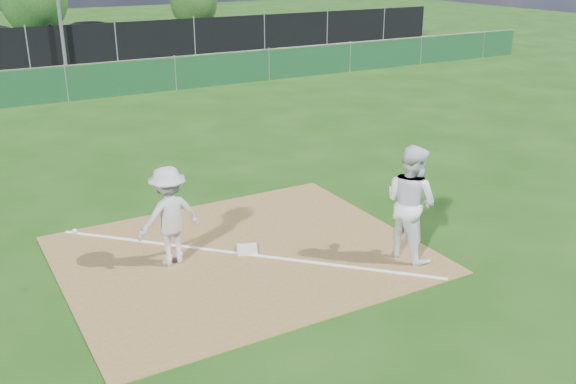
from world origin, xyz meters
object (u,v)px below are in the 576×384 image
object	(u,v)px
first_base	(247,249)
runner	(411,202)
play_at_first	(169,216)
car_right	(100,35)
car_mid	(2,41)
tree_right	(194,2)

from	to	relation	value
first_base	runner	distance (m)	2.94
first_base	play_at_first	bearing A→B (deg)	168.98
runner	car_right	bearing A→B (deg)	-14.04
first_base	runner	bearing A→B (deg)	-32.84
runner	car_mid	size ratio (longest dim) A/B	0.48
first_base	runner	xyz separation A→B (m)	(2.34, -1.51, 0.95)
play_at_first	car_mid	distance (m)	26.53
play_at_first	tree_right	size ratio (longest dim) A/B	0.61
first_base	car_mid	bearing A→B (deg)	91.37
runner	car_mid	world-z (taller)	runner
play_at_first	car_right	size ratio (longest dim) A/B	0.43
runner	tree_right	xyz separation A→B (m)	(9.40, 33.06, 0.85)
play_at_first	first_base	bearing A→B (deg)	-11.02
play_at_first	car_right	bearing A→B (deg)	78.09
play_at_first	car_mid	world-z (taller)	play_at_first
first_base	tree_right	bearing A→B (deg)	69.59
first_base	car_mid	xyz separation A→B (m)	(-0.64, 26.77, 0.64)
play_at_first	runner	world-z (taller)	runner
play_at_first	runner	distance (m)	4.04
runner	tree_right	distance (m)	34.38
play_at_first	tree_right	xyz separation A→B (m)	(13.03, 31.30, 0.98)
play_at_first	car_mid	xyz separation A→B (m)	(0.65, 26.52, -0.17)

